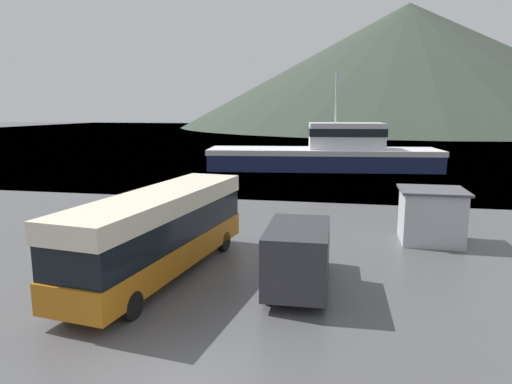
{
  "coord_description": "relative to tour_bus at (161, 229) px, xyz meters",
  "views": [
    {
      "loc": [
        4.05,
        -9.05,
        6.34
      ],
      "look_at": [
        -0.6,
        14.44,
        2.0
      ],
      "focal_mm": 32.0,
      "sensor_mm": 36.0,
      "label": 1
    }
  ],
  "objects": [
    {
      "name": "storage_bin",
      "position": [
        -3.78,
        -0.06,
        -1.17
      ],
      "size": [
        1.49,
        1.14,
        1.3
      ],
      "color": "olive",
      "rests_on": "ground"
    },
    {
      "name": "delivery_van",
      "position": [
        5.32,
        -0.28,
        -0.56
      ],
      "size": [
        2.19,
        5.39,
        2.41
      ],
      "rotation": [
        0.0,
        0.0,
        0.02
      ],
      "color": "#2D2D33",
      "rests_on": "ground"
    },
    {
      "name": "water_surface",
      "position": [
        2.79,
        135.29,
        -1.84
      ],
      "size": [
        240.0,
        240.0,
        0.0
      ],
      "primitive_type": "plane",
      "color": "#475B6B",
      "rests_on": "ground"
    },
    {
      "name": "tour_bus",
      "position": [
        0.0,
        0.0,
        0.0
      ],
      "size": [
        3.77,
        10.66,
        3.27
      ],
      "rotation": [
        0.0,
        0.0,
        -0.13
      ],
      "color": "#B26614",
      "rests_on": "ground"
    },
    {
      "name": "hill_backdrop",
      "position": [
        27.82,
        166.62,
        20.45
      ],
      "size": [
        167.53,
        167.53,
        44.58
      ],
      "primitive_type": "cone",
      "color": "#333D33",
      "rests_on": "ground"
    },
    {
      "name": "dock_kiosk",
      "position": [
        10.97,
        6.74,
        -0.52
      ],
      "size": [
        3.05,
        2.81,
        2.61
      ],
      "color": "#B2B2B7",
      "rests_on": "ground"
    },
    {
      "name": "fishing_boat",
      "position": [
        4.93,
        33.39,
        -0.01
      ],
      "size": [
        24.84,
        8.84,
        10.18
      ],
      "rotation": [
        0.0,
        0.0,
        1.69
      ],
      "color": "#19234C",
      "rests_on": "water_surface"
    }
  ]
}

